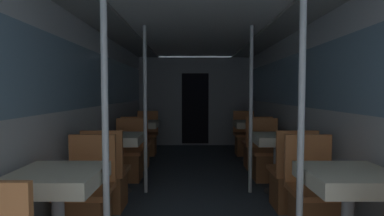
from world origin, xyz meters
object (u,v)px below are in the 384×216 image
Objects in this scene: chair_left_far_2 at (146,141)px; support_pole_left_1 at (145,110)px; dining_table_right_0 at (348,185)px; dining_table_right_1 at (276,142)px; chair_right_near_1 at (290,184)px; chair_right_far_2 at (244,141)px; dining_table_left_0 at (57,185)px; chair_left_far_1 at (128,161)px; dining_table_left_2 at (141,127)px; chair_left_near_2 at (136,152)px; chair_left_far_0 at (86,206)px; dining_table_right_2 at (250,127)px; chair_right_far_0 at (314,206)px; chair_left_near_1 at (106,184)px; support_pole_left_0 at (105,125)px; support_pole_right_1 at (250,110)px; chair_right_near_2 at (256,152)px; chair_right_far_1 at (265,161)px; dining_table_left_1 at (118,142)px; support_pole_right_0 at (300,125)px.

support_pole_left_1 is at bearing 98.31° from chair_left_far_2.
dining_table_right_0 is 1.00× the size of dining_table_right_1.
chair_right_far_2 is at bearing 90.00° from chair_right_near_1.
dining_table_left_0 is 2.00m from dining_table_right_0.
dining_table_left_2 is at bearing -90.00° from chair_left_far_1.
chair_left_far_0 is at bearing -90.00° from chair_left_near_2.
chair_right_far_0 is at bearing -90.00° from dining_table_right_2.
chair_left_near_1 is 2.32m from dining_table_left_2.
support_pole_left_0 reaches higher than dining_table_right_0.
support_pole_left_0 is at bearing 18.42° from chair_right_far_0.
dining_table_left_2 is at bearing 139.07° from dining_table_right_1.
dining_table_right_0 is at bearing -79.09° from support_pole_right_1.
support_pole_left_0 is 3.44m from chair_right_near_2.
chair_right_far_2 is at bearing 81.69° from support_pole_right_1.
chair_right_near_2 is at bearing 90.00° from dining_table_right_0.
chair_right_near_2 is (0.00, 1.18, -0.36)m from dining_table_right_1.
chair_right_far_0 is 1.73m from chair_right_far_1.
chair_right_near_1 is (2.00, 0.62, 0.00)m from chair_left_far_0.
support_pole_left_0 is at bearing 180.00° from dining_table_right_0.
chair_right_near_2 reaches higher than dining_table_right_0.
support_pole_left_1 is at bearing 18.42° from chair_right_far_1.
chair_right_far_1 is at bearing 53.96° from support_pole_left_0.
chair_left_far_0 reaches higher than dining_table_left_1.
dining_table_right_1 is (2.00, 1.73, 0.00)m from dining_table_left_0.
support_pole_right_0 is (1.66, -1.73, 0.41)m from dining_table_left_1.
chair_left_far_0 is 1.00× the size of chair_left_far_1.
dining_table_right_1 is at bearing 90.00° from dining_table_right_0.
dining_table_left_2 is 0.66m from chair_left_near_2.
dining_table_right_0 is at bearing -90.00° from dining_table_right_1.
dining_table_left_0 is 4.00m from dining_table_right_2.
chair_left_far_0 is 1.01m from support_pole_left_0.
dining_table_right_1 is 1.00× the size of dining_table_right_2.
dining_table_left_0 is 2.32m from chair_left_far_1.
chair_left_far_1 is at bearing -40.93° from chair_right_far_0.
chair_left_near_2 is 3.44m from support_pole_right_0.
support_pole_right_1 reaches higher than chair_left_far_2.
support_pole_left_1 reaches higher than chair_right_near_1.
support_pole_left_0 is 1.00× the size of support_pole_left_1.
chair_right_near_2 is (0.00, 2.91, -0.36)m from dining_table_right_0.
chair_left_far_2 is 1.19× the size of dining_table_right_1.
support_pole_right_0 is at bearing 126.04° from chair_left_far_1.
dining_table_left_1 is 0.84× the size of chair_right_far_1.
dining_table_right_2 is at bearing 84.50° from support_pole_right_0.
chair_right_near_2 is at bearing 30.53° from dining_table_left_1.
chair_left_far_0 is at bearing -130.29° from chair_right_near_2.
chair_right_far_1 is 1.73m from chair_right_far_2.
support_pole_right_1 is (-0.33, -0.55, 0.77)m from chair_right_far_1.
chair_right_near_1 is at bearing -90.00° from dining_table_right_1.
chair_right_near_2 reaches higher than dining_table_left_1.
chair_left_far_0 is at bearing -149.47° from dining_table_right_1.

